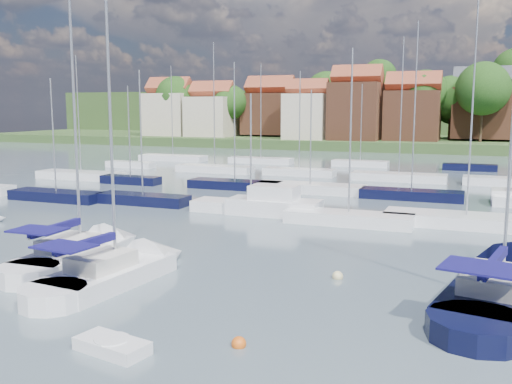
% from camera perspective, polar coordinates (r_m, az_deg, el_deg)
% --- Properties ---
extents(ground, '(260.00, 260.00, 0.00)m').
position_cam_1_polar(ground, '(60.88, 12.87, 0.70)').
color(ground, '#46555F').
rests_on(ground, ground).
extents(sailboat_left, '(3.12, 10.79, 14.60)m').
position_cam_1_polar(sailboat_left, '(31.92, -16.31, -5.78)').
color(sailboat_left, silver).
rests_on(sailboat_left, ground).
extents(sailboat_centre, '(3.87, 10.75, 14.34)m').
position_cam_1_polar(sailboat_centre, '(28.03, -12.89, -7.63)').
color(sailboat_centre, silver).
rests_on(sailboat_centre, ground).
extents(sailboat_navy, '(6.07, 13.78, 18.40)m').
position_cam_1_polar(sailboat_navy, '(27.51, 23.78, -8.48)').
color(sailboat_navy, black).
rests_on(sailboat_navy, ground).
extents(tender, '(2.73, 1.65, 0.55)m').
position_cam_1_polar(tender, '(20.11, -14.20, -14.69)').
color(tender, silver).
rests_on(tender, ground).
extents(buoy_c, '(0.49, 0.49, 0.49)m').
position_cam_1_polar(buoy_c, '(25.65, -15.75, -10.10)').
color(buoy_c, '#D85914').
rests_on(buoy_c, ground).
extents(buoy_d, '(0.51, 0.51, 0.51)m').
position_cam_1_polar(buoy_d, '(20.02, -1.73, -15.19)').
color(buoy_d, '#D85914').
rests_on(buoy_d, ground).
extents(buoy_e, '(0.52, 0.52, 0.52)m').
position_cam_1_polar(buoy_e, '(27.55, 8.16, -8.56)').
color(buoy_e, beige).
rests_on(buoy_e, ground).
extents(marina_field, '(79.62, 41.41, 15.93)m').
position_cam_1_polar(marina_field, '(55.80, 14.09, 0.41)').
color(marina_field, silver).
rests_on(marina_field, ground).
extents(far_shore_town, '(212.46, 90.00, 22.27)m').
position_cam_1_polar(far_shore_town, '(152.56, 18.97, 6.75)').
color(far_shore_town, '#364E27').
rests_on(far_shore_town, ground).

